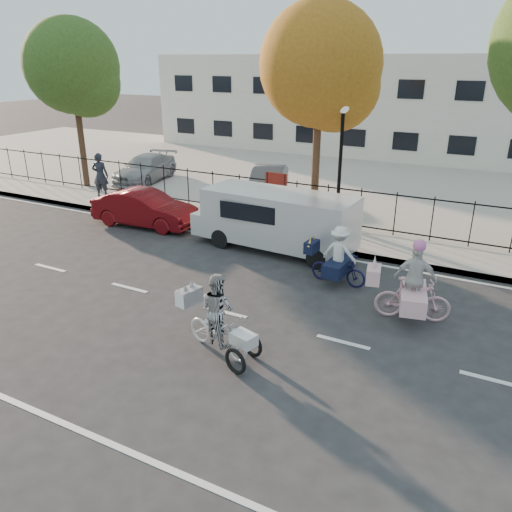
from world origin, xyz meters
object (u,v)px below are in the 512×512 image
Objects in this scene: lamppost at (341,145)px; zebra_trike at (218,323)px; bull_bike at (338,261)px; white_van at (276,218)px; lot_car_a at (145,168)px; red_sedan at (145,209)px; lot_car_c at (268,182)px; pedestrian at (100,175)px; unicorn_bike at (412,291)px.

zebra_trike is at bearing -88.12° from lamppost.
lamppost is 2.09× the size of zebra_trike.
lamppost is 2.43× the size of bull_bike.
white_van reaches higher than lot_car_a.
red_sedan is at bearing -176.57° from white_van.
bull_bike is 3.10m from white_van.
lot_car_c is at bearing 36.53° from zebra_trike.
zebra_trike is 0.54× the size of lot_car_c.
lamppost is 1.09× the size of red_sedan.
bull_bike is 0.42× the size of lot_car_a.
pedestrian is at bearing -168.25° from lot_car_c.
pedestrian reaches higher than white_van.
unicorn_bike is 14.77m from pedestrian.
lot_car_c is at bearing 122.01° from white_van.
unicorn_bike is at bearing -26.52° from white_van.
pedestrian is 0.45× the size of lot_car_a.
bull_bike is 13.96m from lot_car_a.
lot_car_c is (-5.55, 6.99, 0.13)m from bull_bike.
bull_bike is 0.46× the size of lot_car_c.
unicorn_bike is (3.28, 3.28, 0.06)m from zebra_trike.
pedestrian reaches higher than unicorn_bike.
white_van is at bearing -93.32° from red_sedan.
white_van is 9.40m from pedestrian.
lamppost is 0.80× the size of white_van.
unicorn_bike is at bearing -39.00° from lot_car_a.
bull_bike is 12.33m from pedestrian.
lamppost is 4.81m from bull_bike.
zebra_trike is at bearing -134.87° from red_sedan.
zebra_trike is at bearing -55.39° from lot_car_a.
pedestrian is at bearing 171.85° from white_van.
lot_car_a is at bearing 64.67° from bull_bike.
bull_bike is (1.09, 4.44, -0.03)m from zebra_trike.
lamppost is at bearing 64.87° from white_van.
white_van is 2.80× the size of pedestrian.
white_van is (-1.25, -2.30, -2.07)m from lamppost.
pedestrian is (-3.90, 1.89, 0.46)m from red_sedan.
lot_car_a is (-9.54, 5.25, -0.27)m from white_van.
white_van is at bearing 47.92° from unicorn_bike.
white_van is at bearing -78.80° from lot_car_c.
red_sedan is 6.75m from lot_car_a.
red_sedan is 4.36m from pedestrian.
bull_bike is at bearing 1.42° from zebra_trike.
bull_bike is at bearing -39.22° from lot_car_a.
unicorn_bike is at bearing -63.86° from lot_car_c.
lamppost reaches higher than red_sedan.
lot_car_a is at bearing 154.60° from white_van.
bull_bike is at bearing 143.84° from pedestrian.
pedestrian is (-10.46, -0.41, -2.00)m from lamppost.
red_sedan is (-10.11, 2.77, -0.09)m from unicorn_bike.
lamppost is at bearing 162.57° from pedestrian.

